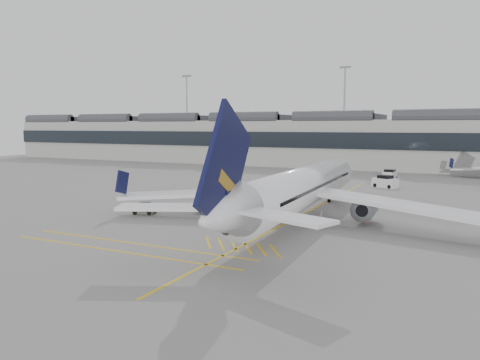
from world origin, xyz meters
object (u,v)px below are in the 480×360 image
at_px(belt_loader, 258,210).
at_px(baggage_cart_a, 223,199).
at_px(ramp_agent_a, 259,206).
at_px(airliner_main, 300,189).
at_px(ramp_agent_b, 223,207).
at_px(pushback_tug, 144,209).

xyz_separation_m(belt_loader, baggage_cart_a, (-5.75, 2.65, 0.42)).
bearing_deg(ramp_agent_a, baggage_cart_a, 143.73).
height_order(belt_loader, baggage_cart_a, belt_loader).
distance_m(airliner_main, ramp_agent_b, 8.76).
bearing_deg(baggage_cart_a, airliner_main, -41.08).
relative_size(ramp_agent_a, ramp_agent_b, 0.99).
bearing_deg(pushback_tug, belt_loader, 7.19).
relative_size(baggage_cart_a, ramp_agent_b, 1.24).
height_order(baggage_cart_a, pushback_tug, baggage_cart_a).
relative_size(belt_loader, ramp_agent_a, 2.90).
height_order(airliner_main, ramp_agent_b, airliner_main).
xyz_separation_m(airliner_main, pushback_tug, (-16.65, -3.71, -2.78)).
relative_size(ramp_agent_a, pushback_tug, 0.70).
height_order(ramp_agent_a, pushback_tug, ramp_agent_a).
distance_m(ramp_agent_b, pushback_tug, 8.78).
height_order(ramp_agent_b, pushback_tug, ramp_agent_b).
distance_m(baggage_cart_a, ramp_agent_b, 4.98).
height_order(belt_loader, ramp_agent_b, belt_loader).
height_order(baggage_cart_a, ramp_agent_a, baggage_cart_a).
bearing_deg(baggage_cart_a, belt_loader, -47.46).
bearing_deg(ramp_agent_b, airliner_main, 149.88).
height_order(baggage_cart_a, ramp_agent_b, baggage_cart_a).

